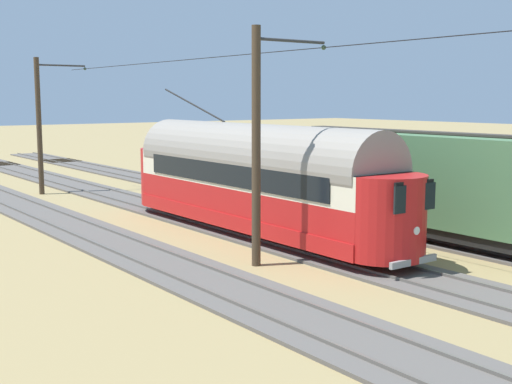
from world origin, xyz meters
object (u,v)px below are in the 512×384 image
catenary_pole_foreground (40,123)px  catenary_pole_mid_near (258,143)px  vintage_streetcar (254,178)px  switch_stand (233,178)px  coach_adjacent (436,182)px

catenary_pole_foreground → catenary_pole_mid_near: 19.99m
vintage_streetcar → switch_stand: (-6.62, -11.15, -1.55)m
catenary_pole_mid_near → catenary_pole_foreground: bearing=-90.0°
coach_adjacent → switch_stand: (-1.57, -15.69, -1.46)m
coach_adjacent → catenary_pole_mid_near: 7.93m
switch_stand → catenary_pole_foreground: bearing=-28.4°
vintage_streetcar → switch_stand: vintage_streetcar is taller
vintage_streetcar → catenary_pole_foreground: (2.66, -16.16, 1.64)m
catenary_pole_foreground → catenary_pole_mid_near: (0.00, 19.99, 0.00)m
vintage_streetcar → catenary_pole_mid_near: size_ratio=2.14×
coach_adjacent → catenary_pole_foreground: catenary_pole_foreground is taller
coach_adjacent → switch_stand: coach_adjacent is taller
vintage_streetcar → catenary_pole_mid_near: bearing=55.3°
catenary_pole_foreground → switch_stand: 11.01m
coach_adjacent → catenary_pole_mid_near: bearing=-5.3°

